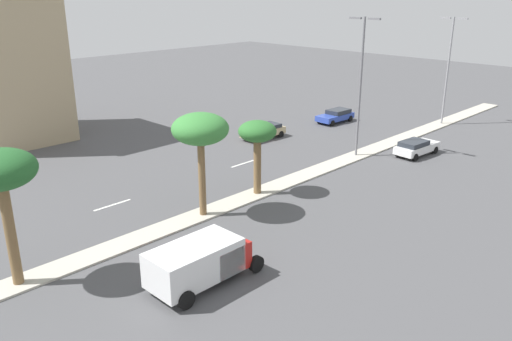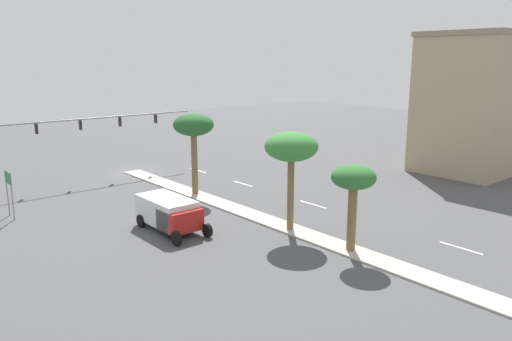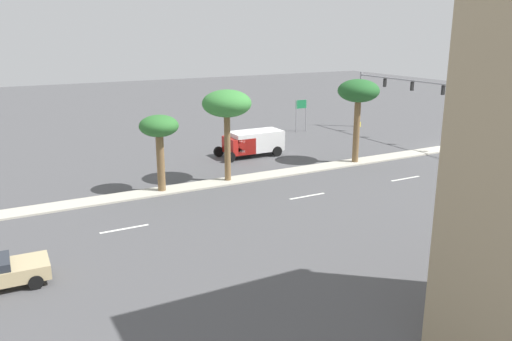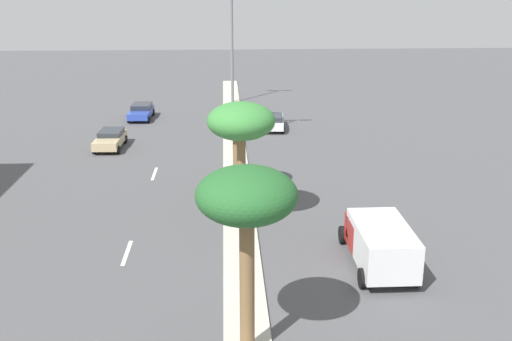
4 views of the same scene
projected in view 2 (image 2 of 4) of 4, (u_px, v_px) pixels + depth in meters
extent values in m
plane|color=#4C4C4F|center=(335.00, 246.00, 31.12)|extent=(160.00, 160.00, 0.00)
cube|color=#B7B2A3|center=(454.00, 288.00, 25.24)|extent=(1.80, 71.19, 0.12)
cube|color=silver|center=(198.00, 171.00, 52.27)|extent=(0.20, 2.80, 0.01)
cube|color=silver|center=(243.00, 184.00, 46.69)|extent=(0.20, 2.80, 0.01)
cube|color=silver|center=(313.00, 204.00, 40.02)|extent=(0.20, 2.80, 0.01)
cube|color=silver|center=(461.00, 248.00, 30.73)|extent=(0.20, 2.80, 0.01)
cylinder|color=gray|center=(100.00, 118.00, 47.82)|extent=(20.01, 0.16, 0.16)
cube|color=black|center=(36.00, 129.00, 44.13)|extent=(0.20, 0.32, 0.90)
sphere|color=#19D83F|center=(36.00, 132.00, 44.28)|extent=(0.18, 0.18, 0.18)
cube|color=black|center=(80.00, 125.00, 46.67)|extent=(0.20, 0.32, 0.90)
sphere|color=#19D83F|center=(80.00, 128.00, 46.82)|extent=(0.18, 0.18, 0.18)
cube|color=black|center=(120.00, 122.00, 49.21)|extent=(0.20, 0.32, 0.90)
sphere|color=#19D83F|center=(120.00, 125.00, 49.36)|extent=(0.18, 0.18, 0.18)
cube|color=black|center=(156.00, 119.00, 51.75)|extent=(0.20, 0.32, 0.90)
sphere|color=#19D83F|center=(155.00, 122.00, 51.90)|extent=(0.18, 0.18, 0.18)
cylinder|color=gray|center=(7.00, 193.00, 36.82)|extent=(0.10, 0.10, 3.51)
cylinder|color=gray|center=(12.00, 196.00, 35.87)|extent=(0.10, 0.10, 3.51)
cube|color=#19723F|center=(8.00, 178.00, 36.06)|extent=(0.08, 1.41, 0.91)
cube|color=tan|center=(475.00, 106.00, 50.95)|extent=(10.76, 8.69, 13.70)
cube|color=gray|center=(482.00, 34.00, 49.39)|extent=(11.06, 8.99, 0.50)
cylinder|color=brown|center=(195.00, 163.00, 42.24)|extent=(0.53, 0.53, 5.41)
ellipsoid|color=#235B28|center=(193.00, 125.00, 41.52)|extent=(3.42, 3.42, 1.88)
cylinder|color=brown|center=(291.00, 193.00, 33.36)|extent=(0.46, 0.46, 5.11)
ellipsoid|color=#387F38|center=(291.00, 146.00, 32.67)|extent=(3.58, 3.58, 1.97)
cylinder|color=brown|center=(352.00, 218.00, 29.72)|extent=(0.54, 0.54, 4.10)
ellipsoid|color=#2D6B2D|center=(354.00, 177.00, 29.17)|extent=(2.68, 2.68, 1.48)
cube|color=#B21E19|center=(180.00, 219.00, 32.72)|extent=(2.38, 2.20, 1.41)
cube|color=silver|center=(167.00, 210.00, 33.96)|extent=(2.38, 4.68, 1.78)
cylinder|color=black|center=(207.00, 230.00, 32.59)|extent=(0.28, 0.90, 0.90)
cylinder|color=black|center=(176.00, 239.00, 31.08)|extent=(0.28, 0.90, 0.90)
cylinder|color=black|center=(171.00, 214.00, 36.03)|extent=(0.28, 0.90, 0.90)
cylinder|color=black|center=(141.00, 221.00, 34.52)|extent=(0.28, 0.90, 0.90)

